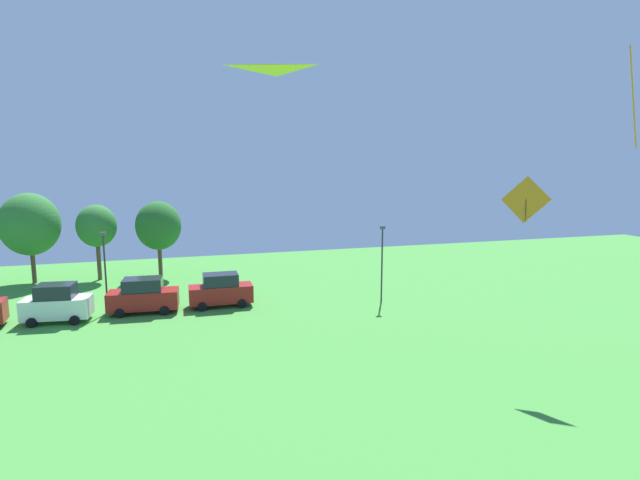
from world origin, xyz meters
The scene contains 10 objects.
kite_flying_8 centered at (12.98, 23.90, 8.59)m, with size 1.47×1.92×2.31m.
kite_flying_10 centered at (0.89, 25.67, 13.18)m, with size 3.29×2.76×0.17m.
parked_car_second_from_left centered at (-11.32, 38.57, 1.24)m, with size 4.31×2.37×2.55m.
parked_car_third_from_left centered at (-5.97, 39.14, 1.21)m, with size 4.84×2.38×2.46m.
parked_car_rightmost_in_row centered at (-0.63, 39.18, 1.19)m, with size 4.56×2.02×2.43m.
light_post_0 centered at (-8.38, 39.68, 3.26)m, with size 0.36×0.20×5.73m.
light_post_1 centered at (11.06, 36.83, 3.30)m, with size 0.36×0.20×5.80m.
treeline_tree_1 centered at (-15.57, 51.15, 5.17)m, with size 4.90×4.90×7.87m.
treeline_tree_2 centered at (-10.26, 50.90, 4.85)m, with size 3.41×3.41×6.75m.
treeline_tree_3 centered at (-5.02, 50.28, 4.77)m, with size 4.00×4.00×6.99m.
Camera 1 is at (-3.82, 3.21, 10.36)m, focal length 28.00 mm.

